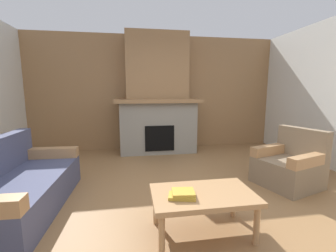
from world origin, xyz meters
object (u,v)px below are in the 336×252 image
at_px(fireplace, 157,102).
at_px(coffee_table, 203,198).
at_px(armchair, 289,166).
at_px(couch, 18,188).

relative_size(fireplace, coffee_table, 2.70).
bearing_deg(armchair, fireplace, 127.65).
xyz_separation_m(fireplace, armchair, (1.74, -2.25, -0.87)).
height_order(fireplace, couch, fireplace).
relative_size(armchair, coffee_table, 0.95).
bearing_deg(coffee_table, armchair, 29.15).
bearing_deg(couch, fireplace, 51.23).
distance_m(couch, coffee_table, 2.16).
relative_size(couch, armchair, 1.92).
distance_m(fireplace, coffee_table, 3.27).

